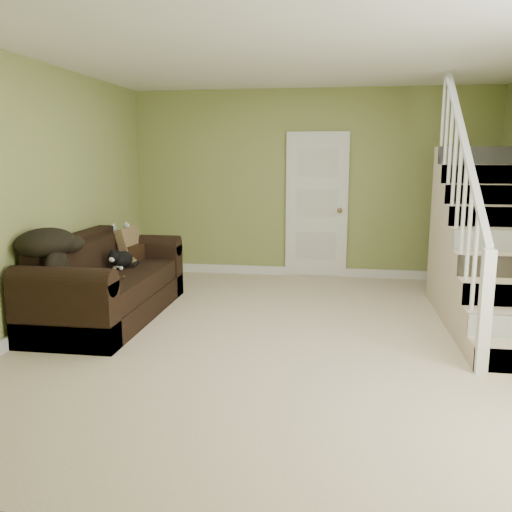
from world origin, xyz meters
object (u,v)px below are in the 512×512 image
(cat, at_px, (121,260))
(banana, at_px, (115,279))
(sofa, at_px, (106,287))
(side_table, at_px, (125,268))

(cat, height_order, banana, cat)
(sofa, xyz_separation_m, side_table, (-0.15, 0.89, 0.01))
(sofa, xyz_separation_m, cat, (0.06, 0.30, 0.24))
(sofa, distance_m, banana, 0.47)
(banana, bearing_deg, cat, 72.54)
(sofa, distance_m, side_table, 0.90)
(side_table, height_order, banana, side_table)
(cat, distance_m, banana, 0.68)
(sofa, relative_size, banana, 10.61)
(banana, bearing_deg, side_table, 73.65)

